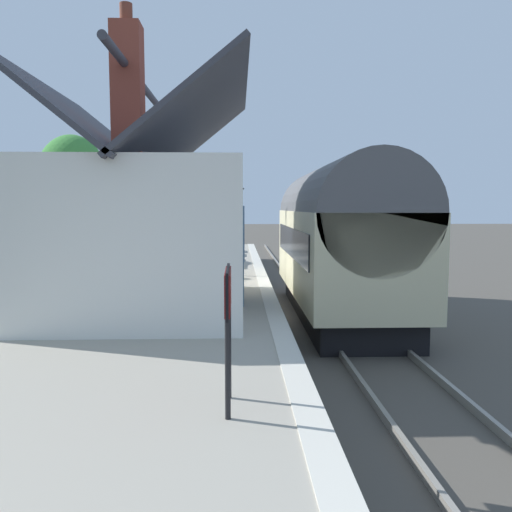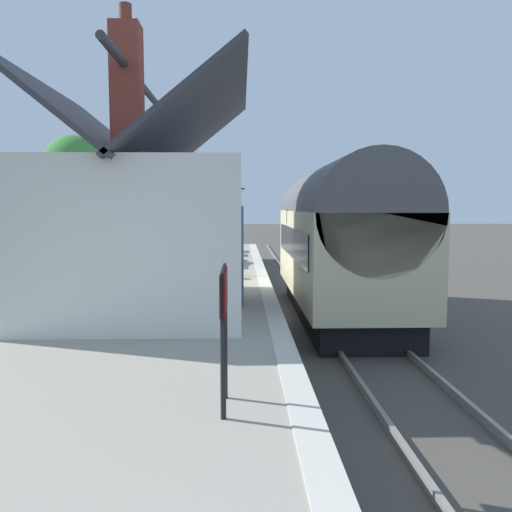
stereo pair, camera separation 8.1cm
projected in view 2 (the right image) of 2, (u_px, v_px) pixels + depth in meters
ground_plane at (305, 313)px, 15.26m from camera, size 160.00×160.00×0.00m
platform at (181, 298)px, 15.12m from camera, size 32.00×5.28×0.89m
platform_edge_coping at (265, 283)px, 15.15m from camera, size 32.00×0.36×0.02m
rail_near at (359, 310)px, 15.30m from camera, size 52.00×0.08×0.14m
rail_far at (311, 310)px, 15.26m from camera, size 52.00×0.08×0.14m
train at (340, 239)px, 14.43m from camera, size 8.68×2.73×4.32m
station_building at (143, 231)px, 11.42m from camera, size 6.28×4.62×6.05m
bench_platform_end at (213, 253)px, 19.53m from camera, size 1.42×0.49×0.88m
bench_by_lamp at (220, 245)px, 24.09m from camera, size 1.40×0.45×0.88m
bench_near_building at (223, 242)px, 26.05m from camera, size 1.40×0.44×0.88m
bench_mid_platform at (215, 249)px, 21.59m from camera, size 1.42×0.49×0.88m
planter_by_door at (175, 249)px, 23.85m from camera, size 0.39×0.39×0.64m
planter_under_sign at (201, 259)px, 16.37m from camera, size 0.73×0.73×1.09m
planter_edge_far at (156, 259)px, 18.17m from camera, size 0.57×0.57×0.80m
lamp_post_platform at (237, 202)px, 16.59m from camera, size 0.32×0.50×3.39m
station_sign_board at (224, 303)px, 5.63m from camera, size 0.96×0.06×1.57m
tree_far_right at (75, 180)px, 22.41m from camera, size 3.38×2.94×6.22m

